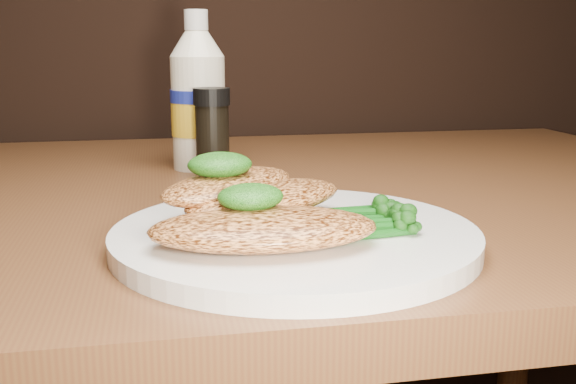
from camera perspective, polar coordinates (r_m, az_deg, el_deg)
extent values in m
cylinder|color=white|center=(0.54, 0.60, -3.83)|extent=(0.29, 0.29, 0.02)
ellipsoid|color=#F2974D|center=(0.48, -2.09, -3.14)|extent=(0.17, 0.10, 0.03)
ellipsoid|color=#F2974D|center=(0.54, -1.95, -0.53)|extent=(0.17, 0.14, 0.02)
ellipsoid|color=#F2974D|center=(0.56, -5.03, 0.55)|extent=(0.15, 0.16, 0.02)
ellipsoid|color=black|center=(0.49, -3.22, -0.41)|extent=(0.06, 0.06, 0.02)
ellipsoid|color=black|center=(0.55, -5.84, 2.34)|extent=(0.06, 0.06, 0.02)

